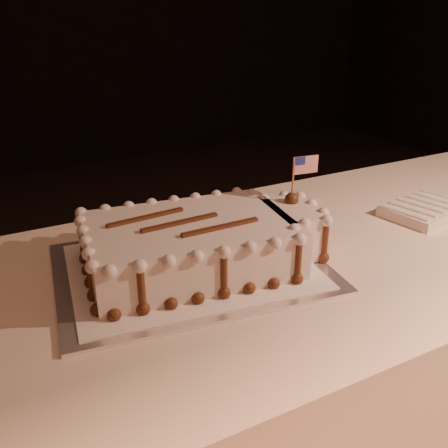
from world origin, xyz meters
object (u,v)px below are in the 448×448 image
banquet_table (318,366)px  cake_board (191,268)px  sheet_cake (204,242)px  napkin_stack (423,210)px  side_plate (288,200)px

banquet_table → cake_board: size_ratio=4.31×
banquet_table → sheet_cake: (-0.32, 0.03, 0.43)m
cake_board → napkin_stack: size_ratio=2.41×
cake_board → side_plate: (0.41, 0.23, 0.00)m
cake_board → side_plate: side_plate is taller
cake_board → sheet_cake: bearing=0.1°
cake_board → side_plate: size_ratio=3.84×
sheet_cake → cake_board: bearing=172.4°
cake_board → sheet_cake: sheet_cake is taller
sheet_cake → side_plate: bearing=31.3°
banquet_table → napkin_stack: bearing=1.9°
napkin_stack → side_plate: 0.36m
side_plate → napkin_stack: bearing=-43.2°
cake_board → sheet_cake: size_ratio=1.02×
napkin_stack → side_plate: size_ratio=1.60×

